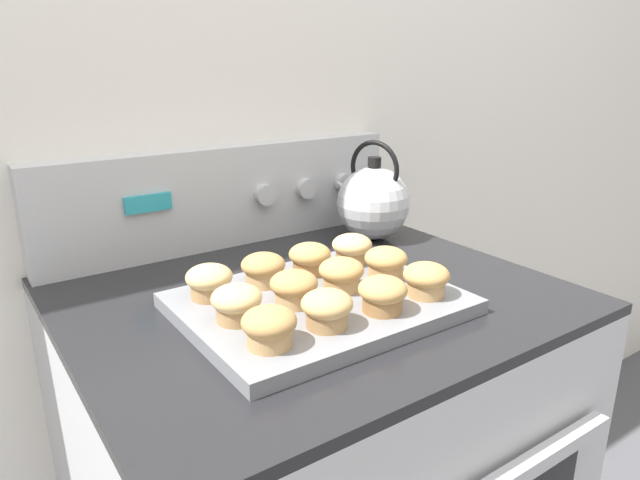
{
  "coord_description": "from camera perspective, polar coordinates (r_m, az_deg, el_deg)",
  "views": [
    {
      "loc": [
        -0.48,
        -0.37,
        1.26
      ],
      "look_at": [
        -0.03,
        0.29,
        1.0
      ],
      "focal_mm": 32.0,
      "sensor_mm": 36.0,
      "label": 1
    }
  ],
  "objects": [
    {
      "name": "muffin_r0_c0",
      "position": [
        0.72,
        -5.1,
        -8.6
      ],
      "size": [
        0.07,
        0.07,
        0.05
      ],
      "color": "tan",
      "rests_on": "muffin_pan"
    },
    {
      "name": "muffin_r2_c0",
      "position": [
        0.87,
        -11.01,
        -4.02
      ],
      "size": [
        0.07,
        0.07,
        0.05
      ],
      "color": "#A37A4C",
      "rests_on": "muffin_pan"
    },
    {
      "name": "muffin_pan",
      "position": [
        0.87,
        -0.13,
        -6.34
      ],
      "size": [
        0.4,
        0.31,
        0.02
      ],
      "color": "slate",
      "rests_on": "stove_range"
    },
    {
      "name": "muffin_r0_c1",
      "position": [
        0.76,
        0.7,
        -6.84
      ],
      "size": [
        0.07,
        0.07,
        0.05
      ],
      "color": "#A37A4C",
      "rests_on": "muffin_pan"
    },
    {
      "name": "wall_back",
      "position": [
        1.19,
        -10.99,
        14.51
      ],
      "size": [
        8.0,
        0.05,
        2.4
      ],
      "color": "white",
      "rests_on": "ground_plane"
    },
    {
      "name": "muffin_r0_c2",
      "position": [
        0.81,
        6.28,
        -5.36
      ],
      "size": [
        0.07,
        0.07,
        0.05
      ],
      "color": "olive",
      "rests_on": "muffin_pan"
    },
    {
      "name": "tea_kettle",
      "position": [
        1.19,
        5.29,
        3.85
      ],
      "size": [
        0.15,
        0.19,
        0.21
      ],
      "color": "silver",
      "rests_on": "stove_range"
    },
    {
      "name": "muffin_r0_c3",
      "position": [
        0.88,
        10.57,
        -3.85
      ],
      "size": [
        0.07,
        0.07,
        0.05
      ],
      "color": "tan",
      "rests_on": "muffin_pan"
    },
    {
      "name": "muffin_r2_c3",
      "position": [
        1.0,
        3.22,
        -0.81
      ],
      "size": [
        0.07,
        0.07,
        0.05
      ],
      "color": "#A37A4C",
      "rests_on": "muffin_pan"
    },
    {
      "name": "muffin_r1_c0",
      "position": [
        0.79,
        -8.33,
        -6.21
      ],
      "size": [
        0.07,
        0.07,
        0.05
      ],
      "color": "#A37A4C",
      "rests_on": "muffin_pan"
    },
    {
      "name": "muffin_r1_c1",
      "position": [
        0.83,
        -2.63,
        -4.76
      ],
      "size": [
        0.07,
        0.07,
        0.05
      ],
      "color": "tan",
      "rests_on": "muffin_pan"
    },
    {
      "name": "muffin_r1_c2",
      "position": [
        0.88,
        2.15,
        -3.4
      ],
      "size": [
        0.07,
        0.07,
        0.05
      ],
      "color": "tan",
      "rests_on": "muffin_pan"
    },
    {
      "name": "muffin_r2_c1",
      "position": [
        0.91,
        -5.69,
        -2.85
      ],
      "size": [
        0.07,
        0.07,
        0.05
      ],
      "color": "tan",
      "rests_on": "muffin_pan"
    },
    {
      "name": "control_panel",
      "position": [
        1.17,
        -9.25,
        4.38
      ],
      "size": [
        0.75,
        0.07,
        0.2
      ],
      "color": "#B7BABF",
      "rests_on": "stove_range"
    },
    {
      "name": "muffin_r2_c2",
      "position": [
        0.95,
        -1.02,
        -1.79
      ],
      "size": [
        0.07,
        0.07,
        0.05
      ],
      "color": "olive",
      "rests_on": "muffin_pan"
    },
    {
      "name": "muffin_r1_c3",
      "position": [
        0.94,
        6.6,
        -2.19
      ],
      "size": [
        0.07,
        0.07,
        0.05
      ],
      "color": "tan",
      "rests_on": "muffin_pan"
    }
  ]
}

